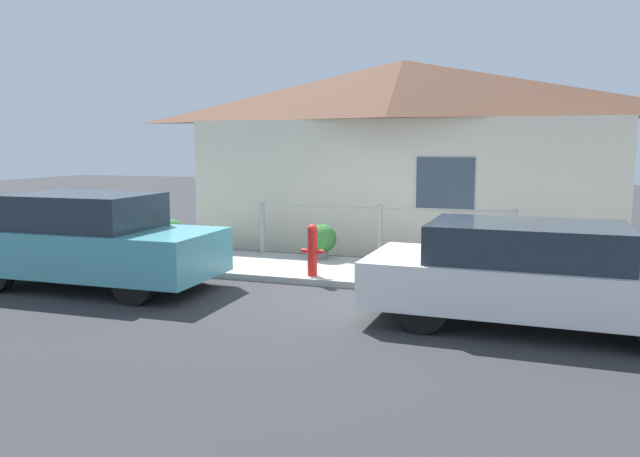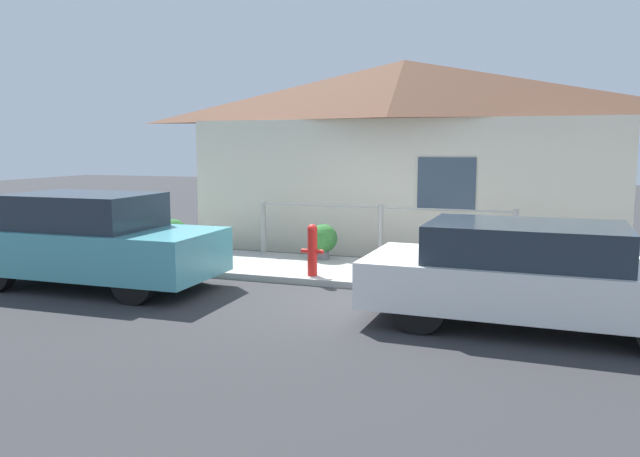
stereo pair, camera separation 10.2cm
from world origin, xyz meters
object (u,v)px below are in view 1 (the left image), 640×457
fire_hydrant (312,249)px  potted_plant_by_fence (172,234)px  car_left (90,241)px  potted_plant_near_hydrant (322,239)px  car_right (536,274)px

fire_hydrant → potted_plant_by_fence: size_ratio=1.29×
car_left → potted_plant_by_fence: size_ratio=6.11×
potted_plant_near_hydrant → car_left: bearing=-134.5°
fire_hydrant → potted_plant_near_hydrant: bearing=102.3°
car_left → potted_plant_by_fence: car_left is taller
car_left → potted_plant_near_hydrant: bearing=44.6°
car_left → potted_plant_by_fence: (-0.25, 2.74, -0.28)m
car_left → car_right: size_ratio=0.95×
car_left → car_right: 6.70m
car_left → potted_plant_by_fence: 2.77m
potted_plant_by_fence → potted_plant_near_hydrant: bearing=3.7°
fire_hydrant → potted_plant_by_fence: 3.68m
car_left → fire_hydrant: bearing=24.1°
car_left → car_right: bearing=-0.9°
fire_hydrant → potted_plant_by_fence: (-3.46, 1.25, -0.08)m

